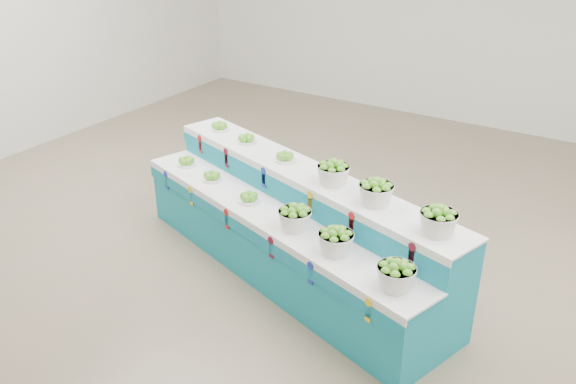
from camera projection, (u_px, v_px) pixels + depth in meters
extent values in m
plane|color=#76694F|center=(303.00, 258.00, 6.20)|extent=(10.00, 10.00, 0.00)
cylinder|color=white|center=(186.00, 161.00, 6.54)|extent=(0.26, 0.26, 0.10)
cylinder|color=white|center=(212.00, 176.00, 6.19)|extent=(0.26, 0.26, 0.10)
cylinder|color=white|center=(249.00, 197.00, 5.76)|extent=(0.26, 0.26, 0.10)
cylinder|color=white|center=(219.00, 126.00, 6.67)|extent=(0.26, 0.26, 0.10)
cylinder|color=white|center=(246.00, 138.00, 6.33)|extent=(0.26, 0.26, 0.10)
cylinder|color=white|center=(285.00, 156.00, 5.89)|extent=(0.26, 0.26, 0.10)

